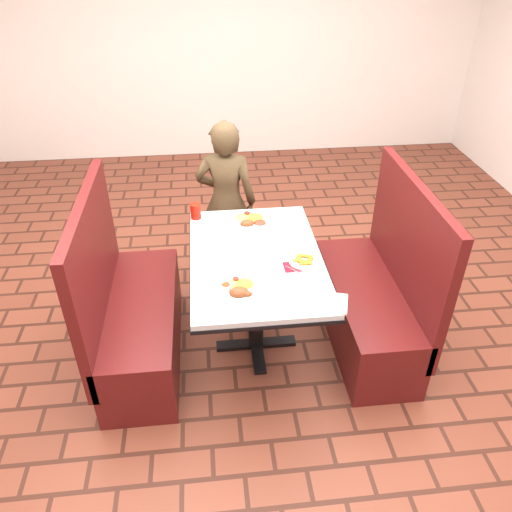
% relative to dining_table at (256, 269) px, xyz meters
% --- Properties ---
extents(room, '(7.00, 7.04, 2.82)m').
position_rel_dining_table_xyz_m(room, '(0.00, 0.00, 1.26)').
color(room, brown).
rests_on(room, ground).
extents(dining_table, '(0.81, 1.21, 0.75)m').
position_rel_dining_table_xyz_m(dining_table, '(0.00, 0.00, 0.00)').
color(dining_table, silver).
rests_on(dining_table, ground).
extents(booth_bench_left, '(0.47, 1.20, 1.17)m').
position_rel_dining_table_xyz_m(booth_bench_left, '(-0.80, 0.00, -0.32)').
color(booth_bench_left, '#581514').
rests_on(booth_bench_left, ground).
extents(booth_bench_right, '(0.47, 1.20, 1.17)m').
position_rel_dining_table_xyz_m(booth_bench_right, '(0.80, 0.00, -0.32)').
color(booth_bench_right, '#581514').
rests_on(booth_bench_right, ground).
extents(diner_person, '(0.52, 0.40, 1.29)m').
position_rel_dining_table_xyz_m(diner_person, '(-0.13, 0.93, -0.01)').
color(diner_person, brown).
rests_on(diner_person, ground).
extents(near_dinner_plate, '(0.25, 0.25, 0.08)m').
position_rel_dining_table_xyz_m(near_dinner_plate, '(-0.13, -0.33, 0.12)').
color(near_dinner_plate, white).
rests_on(near_dinner_plate, dining_table).
extents(far_dinner_plate, '(0.28, 0.28, 0.07)m').
position_rel_dining_table_xyz_m(far_dinner_plate, '(0.01, 0.41, 0.12)').
color(far_dinner_plate, white).
rests_on(far_dinner_plate, dining_table).
extents(plantain_plate, '(0.19, 0.19, 0.03)m').
position_rel_dining_table_xyz_m(plantain_plate, '(0.28, -0.10, 0.11)').
color(plantain_plate, white).
rests_on(plantain_plate, dining_table).
extents(maroon_napkin, '(0.11, 0.11, 0.00)m').
position_rel_dining_table_xyz_m(maroon_napkin, '(0.20, -0.14, 0.10)').
color(maroon_napkin, maroon).
rests_on(maroon_napkin, dining_table).
extents(spoon_utensil, '(0.09, 0.11, 0.00)m').
position_rel_dining_table_xyz_m(spoon_utensil, '(0.21, -0.18, 0.10)').
color(spoon_utensil, silver).
rests_on(spoon_utensil, dining_table).
extents(red_tumbler, '(0.07, 0.07, 0.11)m').
position_rel_dining_table_xyz_m(red_tumbler, '(-0.36, 0.51, 0.15)').
color(red_tumbler, red).
rests_on(red_tumbler, dining_table).
extents(paper_napkin, '(0.26, 0.22, 0.01)m').
position_rel_dining_table_xyz_m(paper_napkin, '(0.33, -0.49, 0.10)').
color(paper_napkin, white).
rests_on(paper_napkin, dining_table).
extents(knife_utensil, '(0.03, 0.18, 0.00)m').
position_rel_dining_table_xyz_m(knife_utensil, '(-0.05, -0.33, 0.11)').
color(knife_utensil, silver).
rests_on(knife_utensil, dining_table).
extents(fork_utensil, '(0.02, 0.14, 0.00)m').
position_rel_dining_table_xyz_m(fork_utensil, '(-0.11, -0.43, 0.11)').
color(fork_utensil, '#BBBBBF').
rests_on(fork_utensil, dining_table).
extents(lettuce_shreds, '(0.28, 0.32, 0.00)m').
position_rel_dining_table_xyz_m(lettuce_shreds, '(0.04, 0.06, 0.10)').
color(lettuce_shreds, '#96C64F').
rests_on(lettuce_shreds, dining_table).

